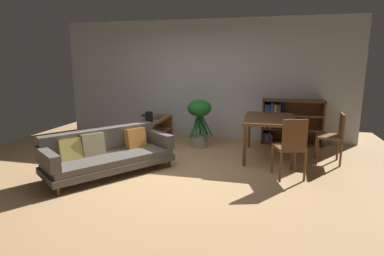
# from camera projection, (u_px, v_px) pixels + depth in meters

# --- Properties ---
(ground_plane) EXTENTS (8.16, 8.16, 0.00)m
(ground_plane) POSITION_uv_depth(u_px,v_px,m) (168.00, 174.00, 4.97)
(ground_plane) COLOR tan
(back_wall_panel) EXTENTS (6.80, 0.10, 2.70)m
(back_wall_panel) POSITION_uv_depth(u_px,v_px,m) (203.00, 80.00, 7.26)
(back_wall_panel) COLOR silver
(back_wall_panel) RESTS_ON ground_plane
(fabric_couch) EXTENTS (1.82, 2.08, 0.68)m
(fabric_couch) POSITION_uv_depth(u_px,v_px,m) (107.00, 153.00, 5.00)
(fabric_couch) COLOR #56351E
(fabric_couch) RESTS_ON ground_plane
(media_console) EXTENTS (0.43, 1.33, 0.57)m
(media_console) POSITION_uv_depth(u_px,v_px,m) (154.00, 132.00, 6.71)
(media_console) COLOR brown
(media_console) RESTS_ON ground_plane
(open_laptop) EXTENTS (0.43, 0.34, 0.08)m
(open_laptop) POSITION_uv_depth(u_px,v_px,m) (152.00, 117.00, 6.74)
(open_laptop) COLOR #333338
(open_laptop) RESTS_ON media_console
(desk_speaker) EXTENTS (0.15, 0.15, 0.20)m
(desk_speaker) POSITION_uv_depth(u_px,v_px,m) (149.00, 117.00, 6.30)
(desk_speaker) COLOR black
(desk_speaker) RESTS_ON media_console
(potted_floor_plant) EXTENTS (0.53, 0.50, 1.00)m
(potted_floor_plant) POSITION_uv_depth(u_px,v_px,m) (199.00, 117.00, 6.46)
(potted_floor_plant) COLOR #9E9389
(potted_floor_plant) RESTS_ON ground_plane
(dining_table) EXTENTS (0.89, 1.36, 0.76)m
(dining_table) POSITION_uv_depth(u_px,v_px,m) (269.00, 121.00, 5.74)
(dining_table) COLOR brown
(dining_table) RESTS_ON ground_plane
(dining_chair_near) EXTENTS (0.51, 0.53, 0.94)m
(dining_chair_near) POSITION_uv_depth(u_px,v_px,m) (291.00, 145.00, 4.68)
(dining_chair_near) COLOR brown
(dining_chair_near) RESTS_ON ground_plane
(dining_chair_far) EXTENTS (0.44, 0.45, 0.88)m
(dining_chair_far) POSITION_uv_depth(u_px,v_px,m) (333.00, 134.00, 5.45)
(dining_chair_far) COLOR brown
(dining_chair_far) RESTS_ON ground_plane
(bookshelf) EXTENTS (1.28, 0.35, 0.96)m
(bookshelf) POSITION_uv_depth(u_px,v_px,m) (287.00, 121.00, 6.81)
(bookshelf) COLOR brown
(bookshelf) RESTS_ON ground_plane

